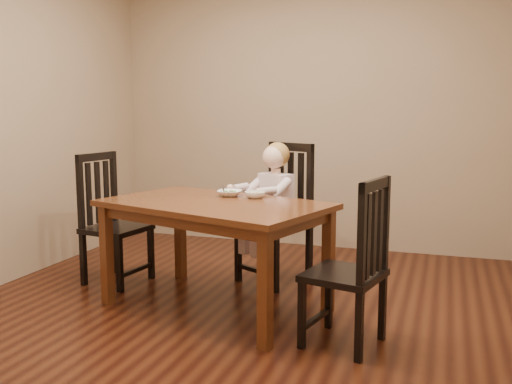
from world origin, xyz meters
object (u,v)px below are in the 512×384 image
(dining_table, at_px, (215,214))
(toddler, at_px, (274,198))
(bowl_peas, at_px, (230,193))
(chair_left, at_px, (111,221))
(chair_right, at_px, (352,267))
(chair_child, at_px, (279,216))
(bowl_veg, at_px, (255,195))

(dining_table, bearing_deg, toddler, 73.39)
(dining_table, relative_size, bowl_peas, 9.51)
(dining_table, height_order, chair_left, chair_left)
(chair_left, distance_m, chair_right, 2.14)
(chair_left, bearing_deg, bowl_peas, 96.16)
(chair_right, xyz_separation_m, bowl_peas, (-1.00, 0.62, 0.30))
(chair_child, relative_size, bowl_peas, 6.22)
(chair_left, bearing_deg, dining_table, 81.80)
(chair_right, distance_m, bowl_peas, 1.22)
(toddler, bearing_deg, bowl_peas, 92.03)
(chair_left, xyz_separation_m, bowl_peas, (1.03, -0.04, 0.28))
(toddler, bearing_deg, dining_table, 100.22)
(dining_table, distance_m, bowl_peas, 0.29)
(bowl_peas, bearing_deg, chair_right, -31.78)
(toddler, relative_size, bowl_veg, 3.90)
(chair_right, bearing_deg, dining_table, 83.95)
(toddler, height_order, bowl_veg, toddler)
(chair_right, distance_m, bowl_veg, 1.04)
(chair_child, height_order, chair_left, chair_child)
(chair_child, relative_size, chair_left, 1.07)
(bowl_peas, bearing_deg, toddler, 65.21)
(dining_table, relative_size, toddler, 2.90)
(chair_child, bearing_deg, toddler, 90.00)
(chair_child, height_order, chair_right, chair_child)
(dining_table, bearing_deg, bowl_veg, 48.80)
(chair_child, xyz_separation_m, chair_left, (-1.27, -0.45, -0.04))
(toddler, relative_size, bowl_peas, 3.29)
(chair_right, height_order, toddler, chair_right)
(bowl_peas, distance_m, bowl_veg, 0.21)
(chair_child, height_order, toddler, chair_child)
(dining_table, relative_size, chair_child, 1.53)
(chair_left, relative_size, toddler, 1.76)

